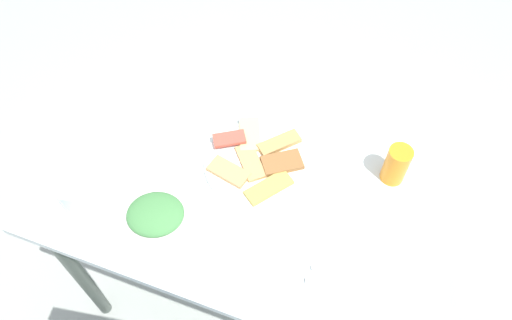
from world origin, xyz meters
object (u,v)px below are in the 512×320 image
at_px(pide_platter, 257,161).
at_px(drinking_glass, 73,197).
at_px(soda_can, 396,165).
at_px(spoon, 341,281).
at_px(salad_plate_greens, 156,215).
at_px(paper_napkin, 342,275).
at_px(fork, 344,268).
at_px(dining_table, 256,183).

xyz_separation_m(pide_platter, drinking_glass, (0.41, 0.30, 0.03)).
height_order(soda_can, spoon, soda_can).
bearing_deg(salad_plate_greens, paper_napkin, -178.17).
height_order(pide_platter, soda_can, soda_can).
bearing_deg(soda_can, salad_plate_greens, 31.71).
relative_size(drinking_glass, fork, 0.55).
bearing_deg(fork, paper_napkin, 69.91).
relative_size(salad_plate_greens, spoon, 1.17).
bearing_deg(paper_napkin, soda_can, -99.57).
xyz_separation_m(salad_plate_greens, soda_can, (-0.56, -0.35, 0.04)).
bearing_deg(drinking_glass, pide_platter, -144.03).
bearing_deg(dining_table, paper_napkin, 143.81).
bearing_deg(fork, salad_plate_greens, -16.23).
bearing_deg(salad_plate_greens, spoon, 179.79).
bearing_deg(dining_table, salad_plate_greens, 52.01).
relative_size(dining_table, fork, 6.81).
height_order(dining_table, paper_napkin, paper_napkin).
relative_size(dining_table, pide_platter, 3.71).
bearing_deg(dining_table, pide_platter, -86.16).
xyz_separation_m(paper_napkin, fork, (0.00, -0.02, 0.00)).
xyz_separation_m(salad_plate_greens, spoon, (-0.51, 0.00, -0.01)).
bearing_deg(fork, drinking_glass, -14.38).
height_order(soda_can, fork, soda_can).
height_order(dining_table, drinking_glass, drinking_glass).
bearing_deg(dining_table, soda_can, -164.69).
distance_m(paper_napkin, fork, 0.02).
relative_size(dining_table, drinking_glass, 12.43).
height_order(salad_plate_greens, soda_can, soda_can).
distance_m(dining_table, drinking_glass, 0.52).
relative_size(salad_plate_greens, soda_can, 1.67).
bearing_deg(spoon, fork, -108.73).
xyz_separation_m(pide_platter, paper_napkin, (-0.31, 0.24, -0.01)).
relative_size(dining_table, paper_napkin, 9.12).
bearing_deg(salad_plate_greens, drinking_glass, 9.95).
distance_m(dining_table, fork, 0.39).
bearing_deg(spoon, soda_can, -117.81).
bearing_deg(dining_table, drinking_glass, 34.73).
distance_m(dining_table, paper_napkin, 0.40).
bearing_deg(salad_plate_greens, pide_platter, -126.47).
xyz_separation_m(pide_platter, fork, (-0.31, 0.22, -0.00)).
height_order(drinking_glass, spoon, drinking_glass).
relative_size(paper_napkin, spoon, 0.70).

